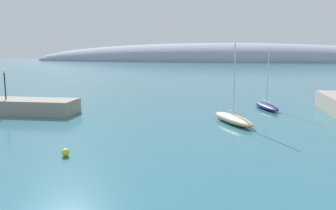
{
  "coord_description": "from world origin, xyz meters",
  "views": [
    {
      "loc": [
        9.48,
        -13.31,
        8.38
      ],
      "look_at": [
        1.58,
        25.45,
        2.01
      ],
      "focal_mm": 36.41,
      "sensor_mm": 36.0,
      "label": 1
    }
  ],
  "objects": [
    {
      "name": "sailboat_navy_mid_mooring",
      "position": [
        13.74,
        36.89,
        0.47
      ],
      "size": [
        3.94,
        7.48,
        8.83
      ],
      "rotation": [
        0.0,
        0.0,
        5.04
      ],
      "color": "navy",
      "rests_on": "water"
    },
    {
      "name": "sailboat_sand_near_shore",
      "position": [
        9.16,
        26.09,
        0.56
      ],
      "size": [
        5.73,
        7.92,
        9.13
      ],
      "rotation": [
        0.0,
        0.0,
        2.1
      ],
      "color": "#C6B284",
      "rests_on": "water"
    },
    {
      "name": "mooring_buoy_yellow",
      "position": [
        -3.76,
        10.72,
        0.32
      ],
      "size": [
        0.64,
        0.64,
        0.64
      ],
      "primitive_type": "sphere",
      "color": "yellow",
      "rests_on": "water"
    },
    {
      "name": "distant_ridge",
      "position": [
        -3.54,
        245.36,
        0.0
      ],
      "size": [
        299.66,
        51.27,
        27.43
      ],
      "primitive_type": "ellipsoid",
      "color": "#8E99AD",
      "rests_on": "ground"
    },
    {
      "name": "harbor_lamp_post",
      "position": [
        -20.68,
        26.4,
        4.32
      ],
      "size": [
        0.36,
        0.36,
        3.88
      ],
      "color": "black",
      "rests_on": "breakwater_rocks"
    }
  ]
}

